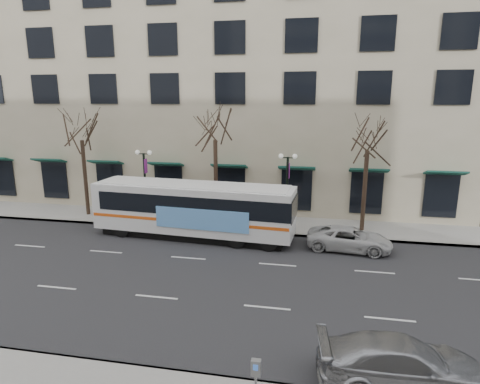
% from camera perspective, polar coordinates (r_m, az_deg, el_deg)
% --- Properties ---
extents(ground, '(160.00, 160.00, 0.00)m').
position_cam_1_polar(ground, '(20.91, -9.36, -11.63)').
color(ground, black).
rests_on(ground, ground).
extents(sidewalk_far, '(80.00, 4.00, 0.15)m').
position_cam_1_polar(sidewalk_far, '(28.18, 6.67, -4.76)').
color(sidewalk_far, gray).
rests_on(sidewalk_far, ground).
extents(building_hotel, '(40.00, 20.00, 24.00)m').
position_cam_1_polar(building_hotel, '(39.88, -2.08, 17.90)').
color(building_hotel, tan).
rests_on(building_hotel, ground).
extents(tree_far_left, '(3.60, 3.60, 8.34)m').
position_cam_1_polar(tree_far_left, '(31.47, -21.71, 8.59)').
color(tree_far_left, black).
rests_on(tree_far_left, ground).
extents(tree_far_mid, '(3.60, 3.60, 8.55)m').
position_cam_1_polar(tree_far_mid, '(27.47, -3.57, 9.39)').
color(tree_far_mid, black).
rests_on(tree_far_mid, ground).
extents(tree_far_right, '(3.60, 3.60, 8.06)m').
position_cam_1_polar(tree_far_right, '(26.86, 17.80, 7.67)').
color(tree_far_right, black).
rests_on(tree_far_right, ground).
extents(lamp_post_left, '(1.22, 0.45, 5.21)m').
position_cam_1_polar(lamp_post_left, '(29.08, -13.33, 1.38)').
color(lamp_post_left, black).
rests_on(lamp_post_left, ground).
extents(lamp_post_right, '(1.22, 0.45, 5.21)m').
position_cam_1_polar(lamp_post_right, '(26.65, 6.72, 0.59)').
color(lamp_post_right, black).
rests_on(lamp_post_right, ground).
extents(city_bus, '(13.03, 3.74, 3.49)m').
position_cam_1_polar(city_bus, '(25.61, -6.48, -2.32)').
color(city_bus, white).
rests_on(city_bus, ground).
extents(silver_car, '(5.36, 2.59, 1.50)m').
position_cam_1_polar(silver_car, '(14.33, 22.05, -21.61)').
color(silver_car, '#93959A').
rests_on(silver_car, ground).
extents(white_pickup, '(5.05, 2.70, 1.35)m').
position_cam_1_polar(white_pickup, '(24.53, 15.30, -6.43)').
color(white_pickup, '#B8B8B8').
rests_on(white_pickup, ground).
extents(pay_station, '(0.28, 0.19, 1.30)m').
position_cam_1_polar(pay_station, '(12.58, 2.28, -24.09)').
color(pay_station, slate).
rests_on(pay_station, sidewalk_near).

